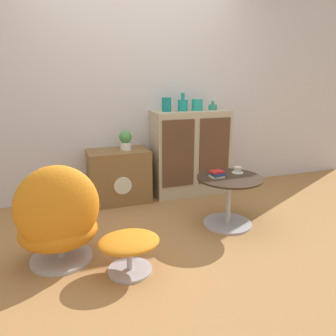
{
  "coord_description": "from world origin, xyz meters",
  "views": [
    {
      "loc": [
        -0.93,
        -2.43,
        1.42
      ],
      "look_at": [
        0.08,
        0.44,
        0.55
      ],
      "focal_mm": 35.0,
      "sensor_mm": 36.0,
      "label": 1
    }
  ],
  "objects_px": {
    "tv_console": "(119,176)",
    "book_stack": "(217,174)",
    "ottoman": "(129,245)",
    "teacup": "(238,170)",
    "potted_plant": "(126,140)",
    "sideboard": "(190,153)",
    "egg_chair": "(58,220)",
    "coffee_table": "(229,196)",
    "vase_rightmost": "(213,107)",
    "vase_inner_left": "(183,105)",
    "vase_leftmost": "(166,104)",
    "vase_inner_right": "(197,105)"
  },
  "relations": [
    {
      "from": "vase_inner_left",
      "to": "book_stack",
      "type": "height_order",
      "value": "vase_inner_left"
    },
    {
      "from": "sideboard",
      "to": "book_stack",
      "type": "height_order",
      "value": "sideboard"
    },
    {
      "from": "tv_console",
      "to": "ottoman",
      "type": "distance_m",
      "value": 1.45
    },
    {
      "from": "coffee_table",
      "to": "vase_rightmost",
      "type": "height_order",
      "value": "vase_rightmost"
    },
    {
      "from": "coffee_table",
      "to": "vase_inner_right",
      "type": "height_order",
      "value": "vase_inner_right"
    },
    {
      "from": "ottoman",
      "to": "teacup",
      "type": "bearing_deg",
      "value": 24.58
    },
    {
      "from": "sideboard",
      "to": "teacup",
      "type": "relative_size",
      "value": 8.94
    },
    {
      "from": "coffee_table",
      "to": "vase_inner_right",
      "type": "distance_m",
      "value": 1.26
    },
    {
      "from": "vase_inner_right",
      "to": "book_stack",
      "type": "xyz_separation_m",
      "value": [
        -0.21,
        -0.95,
        -0.56
      ]
    },
    {
      "from": "teacup",
      "to": "egg_chair",
      "type": "bearing_deg",
      "value": -170.66
    },
    {
      "from": "coffee_table",
      "to": "vase_inner_left",
      "type": "distance_m",
      "value": 1.26
    },
    {
      "from": "sideboard",
      "to": "egg_chair",
      "type": "height_order",
      "value": "sideboard"
    },
    {
      "from": "sideboard",
      "to": "vase_leftmost",
      "type": "bearing_deg",
      "value": 179.26
    },
    {
      "from": "ottoman",
      "to": "vase_inner_left",
      "type": "relative_size",
      "value": 2.23
    },
    {
      "from": "tv_console",
      "to": "sideboard",
      "type": "bearing_deg",
      "value": 0.15
    },
    {
      "from": "egg_chair",
      "to": "ottoman",
      "type": "bearing_deg",
      "value": -30.79
    },
    {
      "from": "coffee_table",
      "to": "vase_inner_left",
      "type": "bearing_deg",
      "value": 95.72
    },
    {
      "from": "egg_chair",
      "to": "teacup",
      "type": "xyz_separation_m",
      "value": [
        1.7,
        0.28,
        0.14
      ]
    },
    {
      "from": "vase_leftmost",
      "to": "book_stack",
      "type": "xyz_separation_m",
      "value": [
        0.18,
        -0.95,
        -0.57
      ]
    },
    {
      "from": "potted_plant",
      "to": "book_stack",
      "type": "relative_size",
      "value": 1.55
    },
    {
      "from": "sideboard",
      "to": "ottoman",
      "type": "xyz_separation_m",
      "value": [
        -1.09,
        -1.44,
        -0.29
      ]
    },
    {
      "from": "sideboard",
      "to": "teacup",
      "type": "height_order",
      "value": "sideboard"
    },
    {
      "from": "sideboard",
      "to": "vase_inner_right",
      "type": "relative_size",
      "value": 7.72
    },
    {
      "from": "sideboard",
      "to": "potted_plant",
      "type": "distance_m",
      "value": 0.81
    },
    {
      "from": "book_stack",
      "to": "potted_plant",
      "type": "bearing_deg",
      "value": 125.31
    },
    {
      "from": "tv_console",
      "to": "book_stack",
      "type": "distance_m",
      "value": 1.23
    },
    {
      "from": "tv_console",
      "to": "book_stack",
      "type": "xyz_separation_m",
      "value": [
        0.76,
        -0.94,
        0.22
      ]
    },
    {
      "from": "sideboard",
      "to": "vase_inner_right",
      "type": "xyz_separation_m",
      "value": [
        0.08,
        0.0,
        0.57
      ]
    },
    {
      "from": "egg_chair",
      "to": "vase_rightmost",
      "type": "xyz_separation_m",
      "value": [
        1.85,
        1.16,
        0.68
      ]
    },
    {
      "from": "tv_console",
      "to": "potted_plant",
      "type": "bearing_deg",
      "value": 0.3
    },
    {
      "from": "vase_inner_left",
      "to": "vase_rightmost",
      "type": "xyz_separation_m",
      "value": [
        0.39,
        0.0,
        -0.04
      ]
    },
    {
      "from": "potted_plant",
      "to": "book_stack",
      "type": "height_order",
      "value": "potted_plant"
    },
    {
      "from": "sideboard",
      "to": "coffee_table",
      "type": "xyz_separation_m",
      "value": [
        -0.0,
        -0.97,
        -0.22
      ]
    },
    {
      "from": "sideboard",
      "to": "egg_chair",
      "type": "distance_m",
      "value": 1.95
    },
    {
      "from": "ottoman",
      "to": "book_stack",
      "type": "relative_size",
      "value": 3.33
    },
    {
      "from": "tv_console",
      "to": "vase_rightmost",
      "type": "height_order",
      "value": "vase_rightmost"
    },
    {
      "from": "vase_rightmost",
      "to": "teacup",
      "type": "height_order",
      "value": "vase_rightmost"
    },
    {
      "from": "teacup",
      "to": "book_stack",
      "type": "distance_m",
      "value": 0.27
    },
    {
      "from": "egg_chair",
      "to": "coffee_table",
      "type": "relative_size",
      "value": 1.32
    },
    {
      "from": "vase_rightmost",
      "to": "coffee_table",
      "type": "bearing_deg",
      "value": -106.52
    },
    {
      "from": "egg_chair",
      "to": "potted_plant",
      "type": "height_order",
      "value": "egg_chair"
    },
    {
      "from": "tv_console",
      "to": "ottoman",
      "type": "height_order",
      "value": "tv_console"
    },
    {
      "from": "vase_leftmost",
      "to": "teacup",
      "type": "bearing_deg",
      "value": -63.47
    },
    {
      "from": "coffee_table",
      "to": "vase_inner_left",
      "type": "height_order",
      "value": "vase_inner_left"
    },
    {
      "from": "tv_console",
      "to": "vase_inner_left",
      "type": "height_order",
      "value": "vase_inner_left"
    },
    {
      "from": "potted_plant",
      "to": "vase_inner_right",
      "type": "bearing_deg",
      "value": 0.37
    },
    {
      "from": "sideboard",
      "to": "ottoman",
      "type": "distance_m",
      "value": 1.83
    },
    {
      "from": "coffee_table",
      "to": "vase_leftmost",
      "type": "height_order",
      "value": "vase_leftmost"
    },
    {
      "from": "tv_console",
      "to": "vase_rightmost",
      "type": "distance_m",
      "value": 1.39
    },
    {
      "from": "ottoman",
      "to": "coffee_table",
      "type": "xyz_separation_m",
      "value": [
        1.09,
        0.47,
        0.08
      ]
    }
  ]
}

